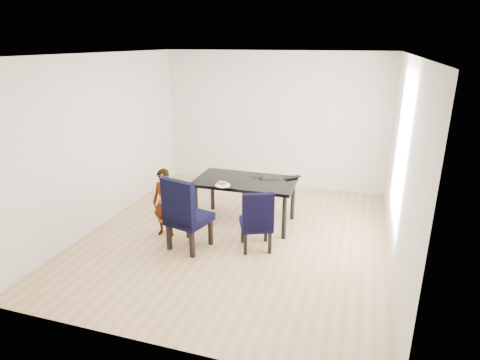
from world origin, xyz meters
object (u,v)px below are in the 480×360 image
(child, at_px, (164,203))
(laptop, at_px, (291,177))
(dining_table, at_px, (245,202))
(chair_left, at_px, (189,212))
(chair_right, at_px, (256,219))
(plate, at_px, (223,185))

(child, height_order, laptop, child)
(dining_table, relative_size, laptop, 5.55)
(laptop, bearing_deg, dining_table, -14.59)
(dining_table, height_order, chair_left, chair_left)
(laptop, bearing_deg, child, -8.37)
(dining_table, height_order, chair_right, chair_right)
(chair_right, xyz_separation_m, laptop, (0.29, 1.13, 0.30))
(chair_left, distance_m, plate, 0.77)
(chair_left, height_order, laptop, chair_left)
(chair_left, relative_size, child, 1.03)
(dining_table, relative_size, chair_left, 1.46)
(dining_table, height_order, plate, plate)
(dining_table, height_order, child, child)
(laptop, bearing_deg, chair_left, 7.10)
(chair_left, distance_m, chair_right, 0.96)
(chair_right, height_order, laptop, chair_right)
(chair_left, bearing_deg, chair_right, 30.43)
(chair_right, height_order, plate, chair_right)
(dining_table, relative_size, child, 1.50)
(child, xyz_separation_m, laptop, (1.73, 1.14, 0.23))
(dining_table, bearing_deg, laptop, 27.24)
(dining_table, distance_m, chair_left, 1.18)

